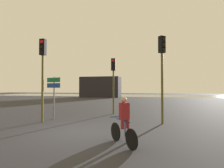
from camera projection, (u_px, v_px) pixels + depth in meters
name	position (u px, v px, depth m)	size (l,w,h in m)	color
ground_plane	(75.00, 132.00, 7.56)	(120.00, 120.00, 0.00)	#28282D
water_strip	(139.00, 95.00, 45.57)	(80.00, 16.00, 0.01)	slate
distant_building	(101.00, 87.00, 37.53)	(8.30, 4.00, 4.31)	black
traffic_light_near_left	(43.00, 65.00, 9.76)	(0.33, 0.34, 4.66)	#4C4719
traffic_light_near_right	(162.00, 63.00, 9.38)	(0.41, 0.42, 4.71)	#4C4719
traffic_light_center	(113.00, 75.00, 12.98)	(0.33, 0.34, 4.12)	#4C4719
direction_sign_post	(54.00, 90.00, 10.72)	(1.06, 0.34, 2.60)	slate
cyclist	(124.00, 121.00, 5.78)	(1.12, 1.35, 1.62)	black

